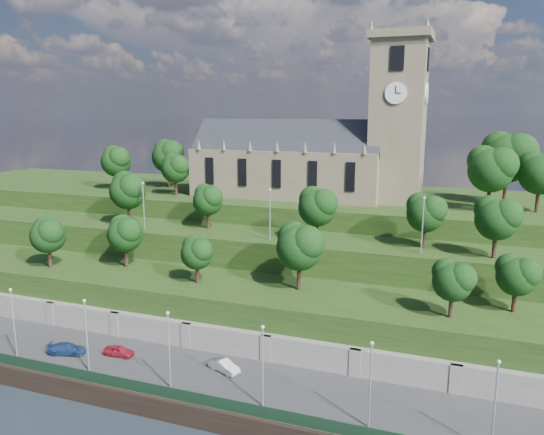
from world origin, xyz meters
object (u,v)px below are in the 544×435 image
at_px(church, 316,153).
at_px(car_left, 119,351).
at_px(car_middle, 224,366).
at_px(car_right, 67,349).

distance_m(church, car_left, 45.70).
bearing_deg(car_middle, car_right, 118.68).
bearing_deg(church, car_middle, -88.72).
relative_size(church, car_middle, 10.28).
bearing_deg(car_left, car_middle, -89.41).
bearing_deg(car_middle, car_left, 114.82).
bearing_deg(car_left, church, -19.90).
distance_m(church, car_right, 48.95).
relative_size(car_left, car_middle, 0.94).
bearing_deg(car_right, car_left, -90.39).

